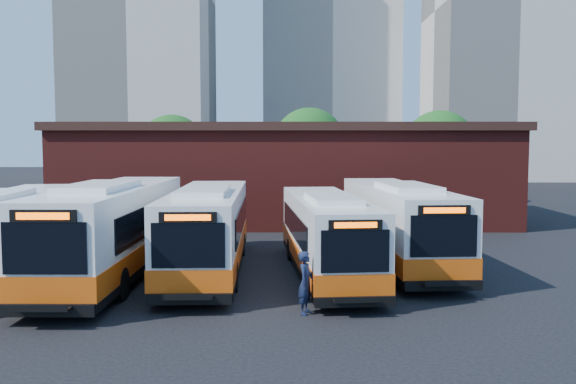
{
  "coord_description": "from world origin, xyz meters",
  "views": [
    {
      "loc": [
        0.26,
        -21.05,
        5.2
      ],
      "look_at": [
        0.17,
        4.96,
        3.09
      ],
      "focal_mm": 38.0,
      "sensor_mm": 36.0,
      "label": 1
    }
  ],
  "objects_px": {
    "bus_west": "(113,233)",
    "bus_midwest": "(208,232)",
    "bus_farwest": "(10,237)",
    "bus_east": "(397,226)",
    "bus_mideast": "(326,237)",
    "transit_worker": "(306,283)"
  },
  "relations": [
    {
      "from": "bus_farwest",
      "to": "bus_east",
      "type": "relative_size",
      "value": 0.97
    },
    {
      "from": "bus_west",
      "to": "bus_east",
      "type": "xyz_separation_m",
      "value": [
        11.51,
        2.73,
        -0.1
      ]
    },
    {
      "from": "bus_farwest",
      "to": "bus_east",
      "type": "height_order",
      "value": "bus_east"
    },
    {
      "from": "bus_east",
      "to": "transit_worker",
      "type": "xyz_separation_m",
      "value": [
        -4.17,
        -7.96,
        -0.64
      ]
    },
    {
      "from": "bus_east",
      "to": "transit_worker",
      "type": "height_order",
      "value": "bus_east"
    },
    {
      "from": "bus_west",
      "to": "bus_mideast",
      "type": "bearing_deg",
      "value": 2.27
    },
    {
      "from": "bus_midwest",
      "to": "bus_mideast",
      "type": "height_order",
      "value": "bus_midwest"
    },
    {
      "from": "bus_mideast",
      "to": "bus_east",
      "type": "xyz_separation_m",
      "value": [
        3.21,
        2.42,
        0.12
      ]
    },
    {
      "from": "bus_west",
      "to": "bus_midwest",
      "type": "bearing_deg",
      "value": 14.84
    },
    {
      "from": "bus_west",
      "to": "transit_worker",
      "type": "relative_size",
      "value": 7.17
    },
    {
      "from": "bus_farwest",
      "to": "bus_west",
      "type": "distance_m",
      "value": 4.05
    },
    {
      "from": "bus_midwest",
      "to": "bus_mideast",
      "type": "xyz_separation_m",
      "value": [
        4.75,
        -0.62,
        -0.11
      ]
    },
    {
      "from": "bus_farwest",
      "to": "bus_midwest",
      "type": "distance_m",
      "value": 7.66
    },
    {
      "from": "bus_west",
      "to": "bus_east",
      "type": "height_order",
      "value": "bus_west"
    },
    {
      "from": "bus_mideast",
      "to": "transit_worker",
      "type": "relative_size",
      "value": 6.31
    },
    {
      "from": "bus_midwest",
      "to": "bus_east",
      "type": "distance_m",
      "value": 8.16
    },
    {
      "from": "bus_farwest",
      "to": "transit_worker",
      "type": "bearing_deg",
      "value": -30.26
    },
    {
      "from": "transit_worker",
      "to": "bus_east",
      "type": "bearing_deg",
      "value": -10.73
    },
    {
      "from": "bus_midwest",
      "to": "bus_west",
      "type": "bearing_deg",
      "value": -167.44
    },
    {
      "from": "transit_worker",
      "to": "bus_farwest",
      "type": "bearing_deg",
      "value": 82.27
    },
    {
      "from": "bus_midwest",
      "to": "bus_farwest",
      "type": "bearing_deg",
      "value": -175.18
    },
    {
      "from": "transit_worker",
      "to": "bus_mideast",
      "type": "bearing_deg",
      "value": 7.1
    }
  ]
}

